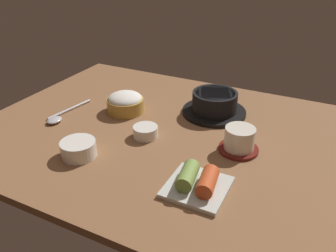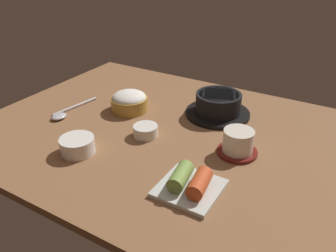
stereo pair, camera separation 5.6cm
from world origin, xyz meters
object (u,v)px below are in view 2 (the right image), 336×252
rice_bowl (129,101)px  banchan_cup_center (146,130)px  stone_pot (218,105)px  side_bowl_near (77,145)px  kimchi_plate (190,184)px  tea_cup_with_saucer (238,143)px  spoon (64,113)px

rice_bowl → banchan_cup_center: 16.46cm
stone_pot → side_bowl_near: bearing=-120.6°
stone_pot → side_bowl_near: size_ratio=2.24×
rice_bowl → stone_pot: bearing=23.4°
banchan_cup_center → kimchi_plate: bearing=-34.5°
tea_cup_with_saucer → rice_bowl: bearing=170.5°
tea_cup_with_saucer → side_bowl_near: size_ratio=1.17×
banchan_cup_center → stone_pot: bearing=61.3°
rice_bowl → kimchi_plate: rice_bowl is taller
side_bowl_near → rice_bowl: bearing=96.9°
banchan_cup_center → side_bowl_near: (-9.70, -14.84, 0.48)cm
stone_pot → banchan_cup_center: bearing=-118.7°
stone_pot → spoon: stone_pot is taller
rice_bowl → kimchi_plate: bearing=-36.3°
tea_cup_with_saucer → kimchi_plate: size_ratio=0.79×
tea_cup_with_saucer → side_bowl_near: tea_cup_with_saucer is taller
banchan_cup_center → rice_bowl: bearing=141.0°
stone_pot → rice_bowl: 26.25cm
spoon → stone_pot: bearing=30.5°
stone_pot → rice_bowl: size_ratio=1.70×
kimchi_plate → spoon: kimchi_plate is taller
tea_cup_with_saucer → banchan_cup_center: bearing=-169.7°
tea_cup_with_saucer → kimchi_plate: 18.48cm
stone_pot → tea_cup_with_saucer: bearing=-53.5°
stone_pot → banchan_cup_center: size_ratio=2.89×
tea_cup_with_saucer → spoon: 51.25cm
rice_bowl → side_bowl_near: bearing=-83.1°
tea_cup_with_saucer → stone_pot: bearing=126.5°
kimchi_plate → stone_pot: bearing=104.2°
kimchi_plate → rice_bowl: bearing=143.7°
stone_pot → banchan_cup_center: 23.69cm
banchan_cup_center → tea_cup_with_saucer: bearing=10.3°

